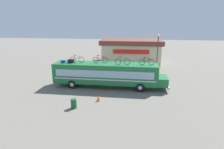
{
  "coord_description": "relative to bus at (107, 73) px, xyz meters",
  "views": [
    {
      "loc": [
        3.65,
        -20.64,
        7.41
      ],
      "look_at": [
        0.77,
        0.0,
        1.52
      ],
      "focal_mm": 30.34,
      "sensor_mm": 36.0,
      "label": 1
    }
  ],
  "objects": [
    {
      "name": "rooftop_bicycle_1",
      "position": [
        -3.55,
        0.14,
        1.52
      ],
      "size": [
        1.67,
        0.44,
        0.88
      ],
      "color": "black",
      "rests_on": "bus"
    },
    {
      "name": "roadside_building",
      "position": [
        2.21,
        14.34,
        0.52
      ],
      "size": [
        10.93,
        6.72,
        4.19
      ],
      "color": "beige",
      "rests_on": "ground"
    },
    {
      "name": "ground_plane",
      "position": [
        -0.22,
        0.0,
        -1.63
      ],
      "size": [
        120.0,
        120.0,
        0.0
      ],
      "primitive_type": "plane",
      "color": "slate"
    },
    {
      "name": "bus",
      "position": [
        0.0,
        0.0,
        0.0
      ],
      "size": [
        12.98,
        2.56,
        2.79
      ],
      "color": "#1E6B38",
      "rests_on": "ground"
    },
    {
      "name": "street_lamp",
      "position": [
        6.09,
        6.15,
        1.94
      ],
      "size": [
        0.36,
        0.36,
        5.73
      ],
      "color": "#38383D",
      "rests_on": "ground"
    },
    {
      "name": "luggage_bag_1",
      "position": [
        -5.06,
        -0.33,
        1.31
      ],
      "size": [
        0.44,
        0.33,
        0.31
      ],
      "primitive_type": "cube",
      "color": "#193899",
      "rests_on": "bus"
    },
    {
      "name": "luggage_bag_2",
      "position": [
        -4.19,
        -0.18,
        1.36
      ],
      "size": [
        0.64,
        0.5,
        0.41
      ],
      "primitive_type": "cube",
      "color": "black",
      "rests_on": "bus"
    },
    {
      "name": "rooftop_bicycle_3",
      "position": [
        1.76,
        -0.34,
        1.53
      ],
      "size": [
        1.68,
        0.44,
        0.91
      ],
      "color": "black",
      "rests_on": "bus"
    },
    {
      "name": "trash_bin",
      "position": [
        -2.02,
        -5.96,
        -1.2
      ],
      "size": [
        0.51,
        0.51,
        0.86
      ],
      "primitive_type": "cylinder",
      "color": "#1E592D",
      "rests_on": "ground"
    },
    {
      "name": "traffic_cone",
      "position": [
        -0.18,
        -4.17,
        -1.33
      ],
      "size": [
        0.35,
        0.35,
        0.6
      ],
      "primitive_type": "cone",
      "color": "orange",
      "rests_on": "ground"
    },
    {
      "name": "rooftop_bicycle_2",
      "position": [
        -0.85,
        0.37,
        1.52
      ],
      "size": [
        1.76,
        0.44,
        0.88
      ],
      "color": "black",
      "rests_on": "bus"
    },
    {
      "name": "rooftop_bicycle_4",
      "position": [
        4.39,
        -0.15,
        1.51
      ],
      "size": [
        1.64,
        0.44,
        0.86
      ],
      "color": "black",
      "rests_on": "bus"
    }
  ]
}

